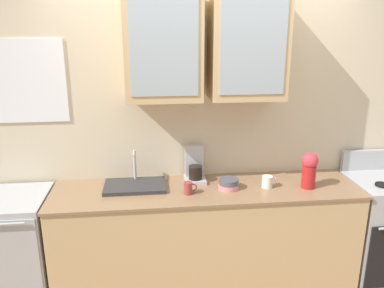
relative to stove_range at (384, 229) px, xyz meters
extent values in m
plane|color=brown|center=(-1.56, 0.00, -0.47)|extent=(10.00, 10.00, 0.00)
cube|color=beige|center=(-1.56, 0.36, 0.80)|extent=(3.86, 0.10, 2.55)
cube|color=tan|center=(-1.88, 0.13, 1.54)|extent=(0.56, 0.34, 0.79)
cube|color=#9EADB7|center=(-1.88, -0.04, 1.54)|extent=(0.48, 0.01, 0.67)
cube|color=tan|center=(-1.24, 0.13, 1.54)|extent=(0.56, 0.34, 0.79)
cube|color=#9EADB7|center=(-1.24, -0.04, 1.54)|extent=(0.48, 0.01, 0.67)
cube|color=white|center=(-3.00, 0.30, 1.28)|extent=(0.76, 0.01, 0.64)
cube|color=tan|center=(-1.56, 0.00, -0.02)|extent=(2.41, 0.59, 0.91)
cube|color=#8C6B4C|center=(-1.56, 0.00, 0.45)|extent=(2.43, 0.61, 0.02)
cube|color=#ADAFB5|center=(0.00, 0.00, -0.01)|extent=(0.65, 0.57, 0.93)
cube|color=#ADAFB5|center=(0.00, 0.27, 0.55)|extent=(0.62, 0.04, 0.18)
cylinder|color=black|center=(-0.15, -0.11, 0.47)|extent=(0.11, 0.11, 0.02)
cube|color=#2D2D30|center=(-2.12, 0.08, 0.48)|extent=(0.49, 0.30, 0.03)
cylinder|color=#ADAFB5|center=(-2.12, 0.20, 0.61)|extent=(0.02, 0.02, 0.24)
cylinder|color=#ADAFB5|center=(-2.12, 0.14, 0.73)|extent=(0.02, 0.12, 0.02)
cylinder|color=#D87F84|center=(-1.39, -0.02, 0.48)|extent=(0.16, 0.16, 0.04)
cylinder|color=#4C4C54|center=(-1.39, -0.02, 0.51)|extent=(0.15, 0.15, 0.05)
cylinder|color=#B21E1E|center=(-0.76, -0.07, 0.55)|extent=(0.11, 0.11, 0.18)
sphere|color=#D8333F|center=(-0.76, -0.07, 0.69)|extent=(0.13, 0.13, 0.13)
cylinder|color=#993838|center=(-1.72, -0.09, 0.51)|extent=(0.07, 0.07, 0.10)
torus|color=#993838|center=(-1.68, -0.09, 0.51)|extent=(0.06, 0.01, 0.06)
cylinder|color=silver|center=(-1.08, -0.03, 0.51)|extent=(0.09, 0.09, 0.09)
torus|color=silver|center=(-1.03, -0.03, 0.51)|extent=(0.06, 0.01, 0.06)
cube|color=#ADAFB5|center=(-3.08, 0.00, -0.01)|extent=(0.58, 0.56, 0.93)
cube|color=#ADAFB5|center=(-3.08, -0.29, -0.01)|extent=(0.55, 0.01, 0.84)
cube|color=#B7B7BC|center=(-1.63, 0.16, 0.48)|extent=(0.17, 0.20, 0.03)
cylinder|color=black|center=(-1.63, 0.14, 0.55)|extent=(0.11, 0.11, 0.11)
cube|color=#B7B7BC|center=(-1.63, 0.23, 0.62)|extent=(0.15, 0.06, 0.26)
camera|label=1|loc=(-1.99, -2.82, 1.70)|focal=36.56mm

